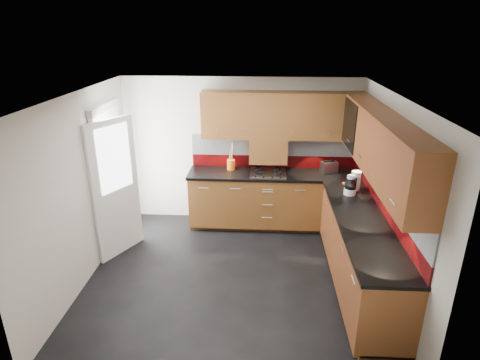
# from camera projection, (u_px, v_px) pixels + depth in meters

# --- Properties ---
(room) EXTENTS (4.00, 3.80, 2.64)m
(room) POSITION_uv_depth(u_px,v_px,m) (232.00, 171.00, 4.81)
(room) COLOR black
(base_cabinets) EXTENTS (2.70, 3.20, 0.95)m
(base_cabinets) POSITION_uv_depth(u_px,v_px,m) (310.00, 225.00, 5.81)
(base_cabinets) COLOR brown
(base_cabinets) RESTS_ON room
(countertop) EXTENTS (2.72, 3.22, 0.04)m
(countertop) POSITION_uv_depth(u_px,v_px,m) (311.00, 195.00, 5.62)
(countertop) COLOR black
(countertop) RESTS_ON base_cabinets
(backsplash) EXTENTS (2.70, 3.20, 0.54)m
(backsplash) POSITION_uv_depth(u_px,v_px,m) (326.00, 170.00, 5.71)
(backsplash) COLOR #67090B
(backsplash) RESTS_ON countertop
(upper_cabinets) EXTENTS (2.50, 3.20, 0.72)m
(upper_cabinets) POSITION_uv_depth(u_px,v_px,m) (328.00, 129.00, 5.35)
(upper_cabinets) COLOR brown
(upper_cabinets) RESTS_ON room
(extractor_hood) EXTENTS (0.60, 0.33, 0.40)m
(extractor_hood) POSITION_uv_depth(u_px,v_px,m) (268.00, 150.00, 6.39)
(extractor_hood) COLOR brown
(extractor_hood) RESTS_ON room
(glass_cabinet) EXTENTS (0.32, 0.80, 0.66)m
(glass_cabinet) POSITION_uv_depth(u_px,v_px,m) (360.00, 123.00, 5.58)
(glass_cabinet) COLOR black
(glass_cabinet) RESTS_ON room
(back_door) EXTENTS (0.42, 1.19, 2.04)m
(back_door) POSITION_uv_depth(u_px,v_px,m) (114.00, 182.00, 5.78)
(back_door) COLOR white
(back_door) RESTS_ON room
(gas_hob) EXTENTS (0.57, 0.50, 0.04)m
(gas_hob) POSITION_uv_depth(u_px,v_px,m) (268.00, 173.00, 6.35)
(gas_hob) COLOR silver
(gas_hob) RESTS_ON countertop
(utensil_pot) EXTENTS (0.13, 0.13, 0.47)m
(utensil_pot) POSITION_uv_depth(u_px,v_px,m) (231.00, 163.00, 6.51)
(utensil_pot) COLOR orange
(utensil_pot) RESTS_ON countertop
(toaster) EXTENTS (0.29, 0.23, 0.18)m
(toaster) POSITION_uv_depth(u_px,v_px,m) (329.00, 167.00, 6.39)
(toaster) COLOR silver
(toaster) RESTS_ON countertop
(food_processor) EXTENTS (0.17, 0.17, 0.28)m
(food_processor) POSITION_uv_depth(u_px,v_px,m) (350.00, 186.00, 5.53)
(food_processor) COLOR white
(food_processor) RESTS_ON countertop
(paper_towel) EXTENTS (0.14, 0.14, 0.28)m
(paper_towel) POSITION_uv_depth(u_px,v_px,m) (356.00, 181.00, 5.68)
(paper_towel) COLOR white
(paper_towel) RESTS_ON countertop
(orange_cloth) EXTENTS (0.16, 0.15, 0.01)m
(orange_cloth) POSITION_uv_depth(u_px,v_px,m) (348.00, 184.00, 5.93)
(orange_cloth) COLOR #F1411A
(orange_cloth) RESTS_ON countertop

